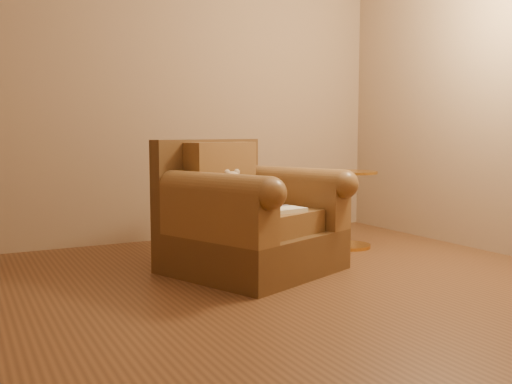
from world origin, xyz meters
name	(u,v)px	position (x,y,z in m)	size (l,w,h in m)	color
floor	(288,301)	(0.00, 0.00, 0.00)	(4.00, 4.00, 0.00)	brown
armchair	(248,220)	(0.13, 0.73, 0.33)	(1.20, 1.17, 0.84)	#53361B
teddy_bear	(235,193)	(0.07, 0.78, 0.50)	(0.18, 0.21, 0.26)	tan
guidebook	(277,210)	(0.20, 0.47, 0.41)	(0.36, 0.25, 0.03)	beige
side_table	(349,207)	(1.15, 1.01, 0.32)	(0.42, 0.42, 0.59)	gold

